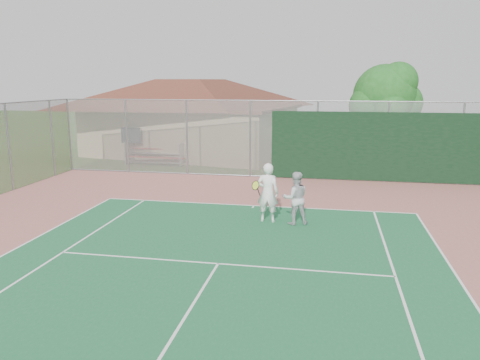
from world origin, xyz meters
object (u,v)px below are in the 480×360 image
player_grey_back (295,199)px  bleachers (159,151)px  clubhouse (192,109)px  tree (386,98)px  player_white_front (268,193)px

player_grey_back → bleachers: bearing=-67.4°
clubhouse → bleachers: clubhouse is taller
tree → player_grey_back: size_ratio=3.25×
clubhouse → bleachers: (-0.83, -3.56, -2.06)m
clubhouse → player_white_front: size_ratio=7.29×
bleachers → player_grey_back: (8.06, -9.86, 0.19)m
bleachers → player_grey_back: size_ratio=1.99×
tree → player_white_front: (-4.67, -11.67, -2.57)m
player_grey_back → tree: bearing=-124.6°
bleachers → player_white_front: player_white_front is taller
tree → player_grey_back: 12.66m
clubhouse → tree: 11.19m
clubhouse → player_white_front: 14.86m
player_grey_back → clubhouse: bearing=-78.4°
bleachers → player_grey_back: 12.74m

